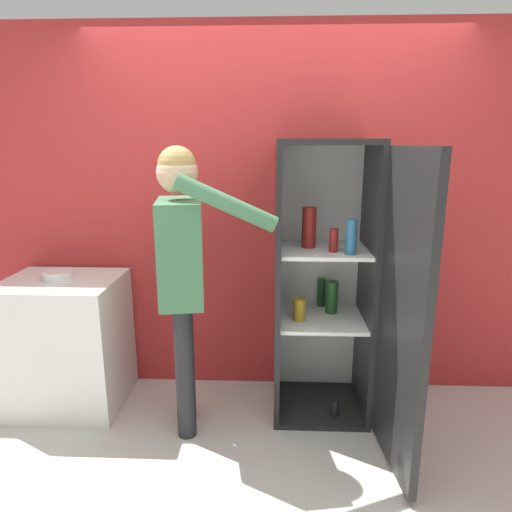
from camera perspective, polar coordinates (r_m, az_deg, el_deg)
ground_plane at (r=2.83m, az=1.60°, el=-24.89°), size 12.00×12.00×0.00m
wall_back at (r=3.22m, az=2.04°, el=5.04°), size 7.00×0.06×2.55m
refrigerator at (r=2.91m, az=10.12°, el=-3.76°), size 0.72×1.20×1.80m
person at (r=2.71m, az=-9.19°, el=-0.11°), size 0.74×0.58×1.76m
counter at (r=3.43m, az=-22.59°, el=-9.95°), size 0.75×0.62×0.90m
bowl at (r=3.29m, az=-23.52°, el=-2.18°), size 0.19×0.19×0.06m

